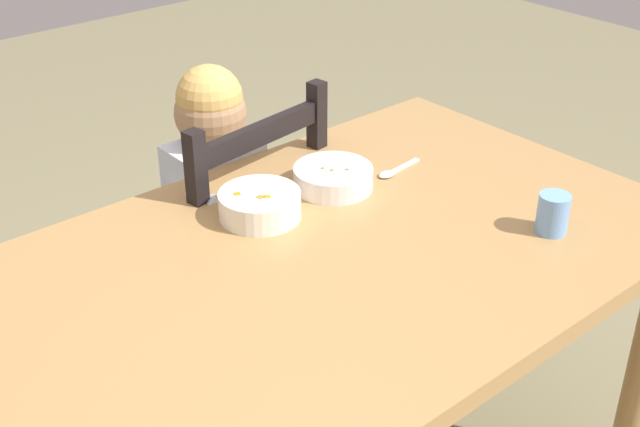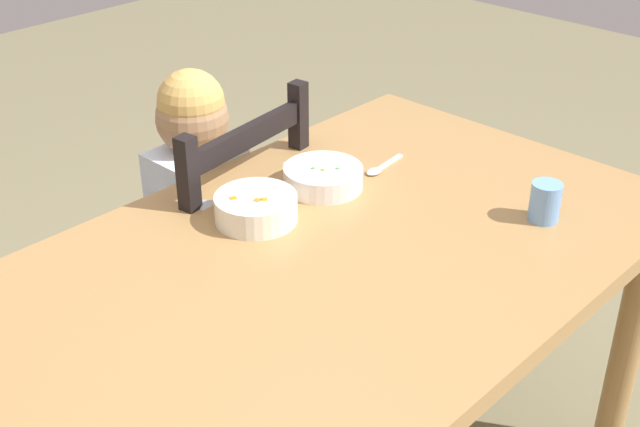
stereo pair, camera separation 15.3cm
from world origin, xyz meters
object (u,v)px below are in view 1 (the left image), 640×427
at_px(spoon, 392,172).
at_px(drinking_cup, 553,214).
at_px(dining_chair, 227,259).
at_px(child_figure, 222,196).
at_px(bowl_of_carrots, 260,204).
at_px(bowl_of_peas, 333,177).
at_px(dining_table, 318,298).

bearing_deg(spoon, drinking_cup, -81.75).
bearing_deg(dining_chair, spoon, -54.22).
height_order(child_figure, bowl_of_carrots, child_figure).
distance_m(dining_chair, drinking_cup, 0.86).
bearing_deg(bowl_of_carrots, spoon, -5.96).
xyz_separation_m(bowl_of_peas, drinking_cup, (0.21, -0.43, 0.02)).
distance_m(bowl_of_carrots, spoon, 0.35).
xyz_separation_m(dining_table, dining_chair, (0.12, 0.50, -0.20)).
distance_m(dining_chair, child_figure, 0.19).
height_order(bowl_of_carrots, drinking_cup, drinking_cup).
distance_m(dining_table, drinking_cup, 0.50).
distance_m(bowl_of_peas, spoon, 0.15).
relative_size(dining_table, dining_chair, 1.64).
bearing_deg(child_figure, drinking_cup, -67.00).
bearing_deg(dining_chair, drinking_cup, -67.67).
bearing_deg(spoon, bowl_of_peas, 166.17).
bearing_deg(bowl_of_carrots, dining_chair, 70.30).
bearing_deg(dining_chair, bowl_of_carrots, -109.70).
bearing_deg(drinking_cup, spoon, 98.25).
height_order(child_figure, drinking_cup, child_figure).
bearing_deg(dining_table, drinking_cup, -29.17).
height_order(dining_chair, bowl_of_carrots, dining_chair).
xyz_separation_m(dining_table, child_figure, (0.11, 0.49, -0.01)).
relative_size(dining_table, bowl_of_carrots, 8.71).
xyz_separation_m(dining_chair, spoon, (0.24, -0.34, 0.30)).
distance_m(child_figure, bowl_of_carrots, 0.34).
relative_size(bowl_of_peas, spoon, 1.27).
bearing_deg(dining_chair, child_figure, -129.67).
distance_m(dining_table, bowl_of_carrots, 0.23).
bearing_deg(bowl_of_carrots, drinking_cup, -46.50).
distance_m(bowl_of_peas, drinking_cup, 0.48).
height_order(dining_chair, child_figure, child_figure).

